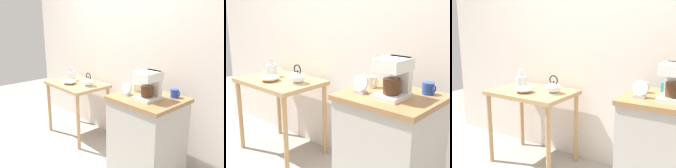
{
  "view_description": "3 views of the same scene",
  "coord_description": "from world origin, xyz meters",
  "views": [
    {
      "loc": [
        2.14,
        -1.72,
        1.61
      ],
      "look_at": [
        0.22,
        0.02,
        0.91
      ],
      "focal_mm": 38.81,
      "sensor_mm": 36.0,
      "label": 1
    },
    {
      "loc": [
        1.81,
        -1.71,
        1.5
      ],
      "look_at": [
        0.27,
        0.01,
        0.88
      ],
      "focal_mm": 49.32,
      "sensor_mm": 36.0,
      "label": 2
    },
    {
      "loc": [
        1.19,
        -2.06,
        1.42
      ],
      "look_at": [
        -0.09,
        -0.07,
        0.91
      ],
      "focal_mm": 45.16,
      "sensor_mm": 36.0,
      "label": 3
    }
  ],
  "objects": [
    {
      "name": "ground_plane",
      "position": [
        0.0,
        0.0,
        0.0
      ],
      "size": [
        8.0,
        8.0,
        0.0
      ],
      "primitive_type": "plane",
      "color": "gray"
    },
    {
      "name": "wooden_table",
      "position": [
        -0.56,
        0.07,
        0.65
      ],
      "size": [
        0.82,
        0.57,
        0.76
      ],
      "color": "tan",
      "rests_on": "ground_plane"
    },
    {
      "name": "bowl_stoneware",
      "position": [
        -0.58,
        -0.03,
        0.8
      ],
      "size": [
        0.19,
        0.19,
        0.06
      ],
      "color": "beige",
      "rests_on": "wooden_table"
    },
    {
      "name": "kitchen_counter",
      "position": [
        0.77,
        -0.02,
        0.45
      ],
      "size": [
        0.63,
        0.56,
        0.9
      ],
      "color": "#BCB7AD",
      "rests_on": "ground_plane"
    },
    {
      "name": "glass_carafe_vase",
      "position": [
        -0.72,
        0.09,
        0.83
      ],
      "size": [
        0.12,
        0.12,
        0.19
      ],
      "color": "silver",
      "rests_on": "wooden_table"
    },
    {
      "name": "mug_dark_teal",
      "position": [
        0.71,
        0.14,
        0.94
      ],
      "size": [
        0.08,
        0.07,
        0.08
      ],
      "color": "teal",
      "rests_on": "kitchen_counter"
    },
    {
      "name": "coffee_maker",
      "position": [
        0.81,
        -0.06,
        1.04
      ],
      "size": [
        0.18,
        0.22,
        0.26
      ],
      "color": "white",
      "rests_on": "kitchen_counter"
    },
    {
      "name": "teakettle",
      "position": [
        -0.31,
        0.09,
        0.82
      ],
      "size": [
        0.19,
        0.16,
        0.18
      ],
      "color": "white",
      "rests_on": "wooden_table"
    },
    {
      "name": "back_wall",
      "position": [
        0.1,
        0.47,
        1.4
      ],
      "size": [
        4.4,
        0.1,
        2.8
      ],
      "primitive_type": "cube",
      "color": "silver",
      "rests_on": "ground_plane"
    },
    {
      "name": "mug_blue",
      "position": [
        0.95,
        0.15,
        0.94
      ],
      "size": [
        0.08,
        0.08,
        0.08
      ],
      "color": "#2D4CAD",
      "rests_on": "kitchen_counter"
    },
    {
      "name": "mug_small_cream",
      "position": [
        0.57,
        0.04,
        0.94
      ],
      "size": [
        0.07,
        0.07,
        0.08
      ],
      "color": "beige",
      "rests_on": "kitchen_counter"
    },
    {
      "name": "table_clock",
      "position": [
        0.59,
        -0.13,
        0.96
      ],
      "size": [
        0.12,
        0.06,
        0.13
      ],
      "color": "#B2B5BA",
      "rests_on": "kitchen_counter"
    }
  ]
}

